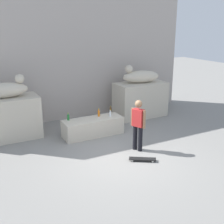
{
  "coord_description": "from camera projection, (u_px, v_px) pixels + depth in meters",
  "views": [
    {
      "loc": [
        -4.07,
        -7.1,
        3.97
      ],
      "look_at": [
        0.29,
        1.1,
        1.1
      ],
      "focal_mm": 46.66,
      "sensor_mm": 36.0,
      "label": 1
    }
  ],
  "objects": [
    {
      "name": "bottle_orange",
      "position": [
        99.0,
        113.0,
        10.75
      ],
      "size": [
        0.08,
        0.08,
        0.3
      ],
      "color": "orange",
      "rests_on": "ledge_block"
    },
    {
      "name": "facade_wall",
      "position": [
        66.0,
        52.0,
        12.05
      ],
      "size": [
        10.94,
        0.6,
        5.55
      ],
      "primitive_type": "cube",
      "color": "#B7ABA2",
      "rests_on": "ground_plane"
    },
    {
      "name": "bottle_brown",
      "position": [
        111.0,
        111.0,
        11.03
      ],
      "size": [
        0.06,
        0.06,
        0.31
      ],
      "color": "#593314",
      "rests_on": "ledge_block"
    },
    {
      "name": "ground_plane",
      "position": [
        120.0,
        157.0,
        8.99
      ],
      "size": [
        40.0,
        40.0,
        0.0
      ],
      "primitive_type": "plane",
      "color": "gray"
    },
    {
      "name": "pedestal_left",
      "position": [
        7.0,
        118.0,
        10.19
      ],
      "size": [
        2.22,
        1.13,
        1.49
      ],
      "primitive_type": "cube",
      "color": "beige",
      "rests_on": "ground_plane"
    },
    {
      "name": "pedestal_right",
      "position": [
        140.0,
        100.0,
        12.68
      ],
      "size": [
        2.22,
        1.13,
        1.49
      ],
      "primitive_type": "cube",
      "color": "beige",
      "rests_on": "ground_plane"
    },
    {
      "name": "statue_reclining_left",
      "position": [
        5.0,
        90.0,
        9.9
      ],
      "size": [
        1.6,
        0.57,
        0.78
      ],
      "rotation": [
        0.0,
        0.0,
        -0.01
      ],
      "color": "beige",
      "rests_on": "pedestal_left"
    },
    {
      "name": "skater",
      "position": [
        138.0,
        123.0,
        9.19
      ],
      "size": [
        0.32,
        0.5,
        1.67
      ],
      "rotation": [
        0.0,
        0.0,
        5.11
      ],
      "color": "black",
      "rests_on": "ground_plane"
    },
    {
      "name": "bottle_clear",
      "position": [
        110.0,
        114.0,
        10.74
      ],
      "size": [
        0.07,
        0.07,
        0.26
      ],
      "color": "silver",
      "rests_on": "ledge_block"
    },
    {
      "name": "statue_reclining_right",
      "position": [
        140.0,
        76.0,
        12.37
      ],
      "size": [
        1.68,
        0.88,
        0.78
      ],
      "rotation": [
        0.0,
        0.0,
        2.94
      ],
      "color": "beige",
      "rests_on": "pedestal_right"
    },
    {
      "name": "skateboard",
      "position": [
        142.0,
        159.0,
        8.69
      ],
      "size": [
        0.78,
        0.6,
        0.08
      ],
      "rotation": [
        0.0,
        0.0,
        5.71
      ],
      "color": "black",
      "rests_on": "ground_plane"
    },
    {
      "name": "ledge_block",
      "position": [
        93.0,
        127.0,
        10.61
      ],
      "size": [
        2.2,
        0.76,
        0.63
      ],
      "primitive_type": "cube",
      "color": "beige",
      "rests_on": "ground_plane"
    },
    {
      "name": "bottle_green",
      "position": [
        68.0,
        117.0,
        10.34
      ],
      "size": [
        0.08,
        0.08,
        0.26
      ],
      "color": "#1E722D",
      "rests_on": "ledge_block"
    }
  ]
}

